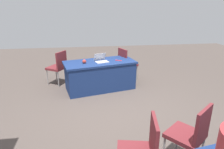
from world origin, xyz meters
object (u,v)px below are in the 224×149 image
chair_tucked_left (126,62)px  scissors_red (118,60)px  table_foreground (100,75)px  yarn_ball (84,61)px  chair_tucked_right (191,133)px  laptop_silver (101,60)px  chair_aisle (58,66)px

chair_tucked_left → scissors_red: 0.58m
table_foreground → yarn_ball: 0.59m
chair_tucked_right → laptop_silver: bearing=70.2°
chair_tucked_left → chair_tucked_right: 3.41m
table_foreground → chair_tucked_right: bearing=108.1°
yarn_ball → chair_aisle: bearing=-39.5°
chair_tucked_right → scissors_red: 3.00m
chair_aisle → yarn_ball: 0.98m
table_foreground → chair_tucked_left: chair_tucked_left is taller
chair_tucked_left → chair_tucked_right: chair_tucked_left is taller
table_foreground → chair_aisle: 1.23m
scissors_red → table_foreground: bearing=-146.9°
chair_tucked_right → chair_aisle: chair_tucked_right is taller
table_foreground → chair_aisle: chair_aisle is taller
chair_tucked_left → yarn_ball: bearing=-86.3°
chair_tucked_right → laptop_silver: (0.92, -2.91, 0.24)m
chair_aisle → laptop_silver: 1.29m
chair_aisle → scissors_red: size_ratio=5.31×
chair_tucked_left → chair_tucked_right: bearing=-19.9°
scissors_red → yarn_ball: bearing=-140.1°
chair_tucked_left → yarn_ball: (1.20, 0.59, 0.24)m
chair_tucked_left → scissors_red: (0.31, 0.45, 0.19)m
chair_tucked_left → yarn_ball: 1.36m
scissors_red → chair_tucked_right: bearing=-50.1°
table_foreground → chair_tucked_right: size_ratio=2.03×
chair_aisle → yarn_ball: size_ratio=9.65×
chair_aisle → laptop_silver: laptop_silver is taller
chair_tucked_right → yarn_ball: bearing=78.4°
chair_aisle → scissors_red: 1.70m
chair_tucked_left → scissors_red: bearing=-56.6°
laptop_silver → yarn_ball: (0.44, 0.09, 0.01)m
chair_aisle → laptop_silver: bearing=-81.2°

